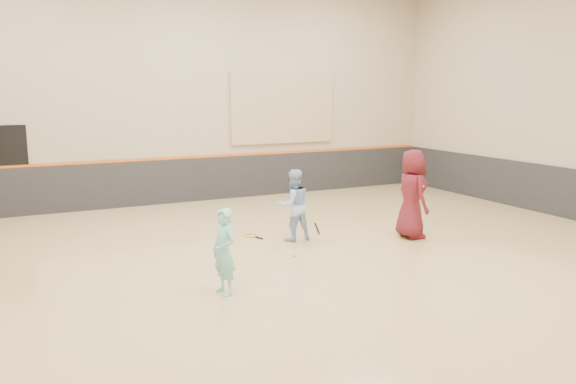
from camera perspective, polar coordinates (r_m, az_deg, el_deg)
name	(u,v)px	position (r m, az deg, el deg)	size (l,w,h in m)	color
room	(284,215)	(9.95, -0.39, -2.40)	(15.04, 12.04, 6.22)	tan
wainscot_back	(190,180)	(15.50, -9.92, 1.21)	(14.90, 0.04, 1.20)	#232326
wainscot_right	(571,194)	(14.77, 26.78, -0.18)	(0.04, 11.90, 1.20)	#232326
accent_stripe	(189,157)	(15.41, -9.98, 3.49)	(14.90, 0.03, 0.06)	#D85914
acoustic_panel	(283,108)	(16.29, -0.50, 8.51)	(3.20, 0.08, 2.00)	tan
doorway	(4,172)	(14.87, -26.90, 1.82)	(1.10, 0.05, 2.20)	black
girl	(224,252)	(8.38, -6.51, -6.03)	(0.47, 0.31, 1.30)	#7FDCDA
instructor	(294,205)	(11.29, 0.56, -1.34)	(0.70, 0.55, 1.45)	#99BDEC
young_man	(412,194)	(11.74, 12.48, -0.19)	(0.89, 0.58, 1.83)	#5A151E
held_racket	(312,214)	(11.20, 2.41, -2.22)	(0.43, 0.43, 0.64)	gold
spare_racket	(250,235)	(11.78, -3.88, -4.40)	(0.67, 0.67, 0.03)	#ABC12A
ball_under_racket	(295,255)	(10.30, 0.69, -6.43)	(0.07, 0.07, 0.07)	yellow
ball_in_hand	(423,186)	(11.60, 13.54, 0.60)	(0.07, 0.07, 0.07)	#C0CD2F
ball_beside_spare	(174,221)	(13.21, -11.56, -2.91)	(0.07, 0.07, 0.07)	#D6E435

